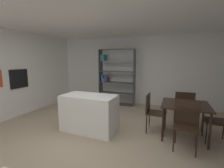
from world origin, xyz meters
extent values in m
plane|color=tan|center=(0.00, 0.00, 0.00)|extent=(9.67, 9.67, 0.00)
cube|color=white|center=(0.00, 0.00, 2.66)|extent=(7.02, 6.40, 0.06)
cube|color=silver|center=(0.00, 3.17, 1.31)|extent=(7.02, 0.06, 2.63)
cube|color=black|center=(-2.79, 0.45, 1.16)|extent=(0.04, 0.58, 0.58)
cylinder|color=#B7BABC|center=(-2.83, 0.45, 1.40)|extent=(0.02, 0.47, 0.02)
cube|color=white|center=(-0.24, 0.30, 0.45)|extent=(1.32, 0.70, 0.89)
cube|color=#4C4C51|center=(-1.14, 2.79, 1.07)|extent=(0.02, 0.35, 2.15)
cube|color=#4C4C51|center=(0.25, 2.79, 1.07)|extent=(0.02, 0.35, 2.15)
cube|color=#4C4C51|center=(-0.45, 2.79, 2.14)|extent=(1.42, 0.35, 0.02)
cube|color=#4C4C51|center=(-0.45, 2.79, 0.01)|extent=(1.42, 0.35, 0.02)
cube|color=#4C4C51|center=(-0.45, 2.79, 0.44)|extent=(1.37, 0.35, 0.02)
cube|color=#4C4C51|center=(-0.45, 2.79, 0.86)|extent=(1.37, 0.35, 0.02)
cube|color=#4C4C51|center=(-0.45, 2.79, 1.28)|extent=(1.37, 0.35, 0.02)
cube|color=#4C4C51|center=(-0.45, 2.79, 1.71)|extent=(1.37, 0.35, 0.02)
cube|color=red|center=(-0.96, 2.79, 0.13)|extent=(0.06, 0.29, 0.22)
cube|color=#2D6BAD|center=(-0.89, 2.79, 0.11)|extent=(0.05, 0.29, 0.17)
cube|color=#2D6BAD|center=(-1.02, 2.79, 1.00)|extent=(0.05, 0.29, 0.25)
cube|color=#2D6BAD|center=(-0.96, 2.79, 0.96)|extent=(0.05, 0.29, 0.17)
cube|color=#8E4793|center=(-0.88, 2.79, 1.00)|extent=(0.04, 0.29, 0.25)
cube|color=#38383D|center=(-0.83, 2.79, 0.95)|extent=(0.04, 0.29, 0.15)
cube|color=#2D6BAD|center=(-1.06, 2.79, 1.83)|extent=(0.05, 0.29, 0.22)
cube|color=#338E4C|center=(-1.00, 2.79, 1.83)|extent=(0.05, 0.29, 0.23)
cube|color=#2D6BAD|center=(-0.95, 2.79, 1.83)|extent=(0.05, 0.29, 0.22)
cube|color=black|center=(1.91, 0.81, 0.75)|extent=(0.98, 0.94, 0.03)
cylinder|color=black|center=(1.47, 0.40, 0.37)|extent=(0.04, 0.04, 0.74)
cylinder|color=black|center=(2.34, 0.40, 0.37)|extent=(0.04, 0.04, 0.74)
cylinder|color=black|center=(1.47, 1.22, 0.37)|extent=(0.04, 0.04, 0.74)
cylinder|color=black|center=(2.34, 1.22, 0.37)|extent=(0.04, 0.04, 0.74)
cube|color=black|center=(2.52, 0.81, 0.45)|extent=(0.47, 0.46, 0.03)
cylinder|color=black|center=(2.31, 1.00, 0.22)|extent=(0.03, 0.03, 0.44)
cylinder|color=black|center=(2.32, 0.61, 0.22)|extent=(0.03, 0.03, 0.44)
cylinder|color=black|center=(2.71, 1.01, 0.22)|extent=(0.03, 0.03, 0.44)
cube|color=black|center=(1.29, 0.81, 0.48)|extent=(0.46, 0.44, 0.03)
cube|color=black|center=(1.09, 0.81, 0.70)|extent=(0.04, 0.43, 0.43)
cylinder|color=black|center=(1.48, 0.62, 0.23)|extent=(0.03, 0.03, 0.46)
cylinder|color=black|center=(1.49, 0.99, 0.23)|extent=(0.03, 0.03, 0.46)
cylinder|color=black|center=(1.10, 0.63, 0.23)|extent=(0.03, 0.03, 0.46)
cylinder|color=black|center=(1.11, 1.00, 0.23)|extent=(0.03, 0.03, 0.46)
cube|color=black|center=(1.91, 1.40, 0.47)|extent=(0.47, 0.45, 0.03)
cube|color=black|center=(1.92, 1.20, 0.72)|extent=(0.45, 0.05, 0.47)
cylinder|color=black|center=(2.09, 1.59, 0.23)|extent=(0.03, 0.03, 0.46)
cylinder|color=black|center=(1.70, 1.57, 0.23)|extent=(0.03, 0.03, 0.46)
cylinder|color=black|center=(2.11, 1.22, 0.23)|extent=(0.03, 0.03, 0.46)
cylinder|color=black|center=(1.72, 1.20, 0.23)|extent=(0.03, 0.03, 0.46)
cube|color=black|center=(1.91, 0.22, 0.46)|extent=(0.48, 0.46, 0.03)
cube|color=black|center=(1.92, 0.41, 0.71)|extent=(0.44, 0.07, 0.48)
cylinder|color=black|center=(1.70, 0.06, 0.22)|extent=(0.03, 0.03, 0.45)
cylinder|color=black|center=(2.08, 0.02, 0.22)|extent=(0.03, 0.03, 0.45)
cylinder|color=black|center=(1.73, 0.42, 0.22)|extent=(0.03, 0.03, 0.45)
cylinder|color=black|center=(2.11, 0.38, 0.22)|extent=(0.03, 0.03, 0.45)
camera|label=1|loc=(1.65, -2.94, 1.72)|focal=25.22mm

